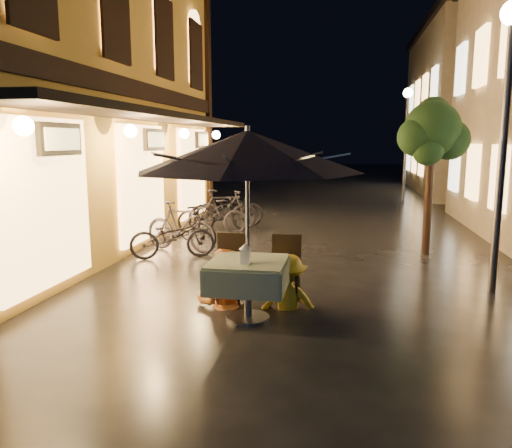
% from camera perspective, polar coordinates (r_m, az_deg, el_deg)
% --- Properties ---
extents(ground, '(90.00, 90.00, 0.00)m').
position_cam_1_polar(ground, '(6.35, 2.89, -11.55)').
color(ground, black).
rests_on(ground, ground).
extents(west_building, '(5.90, 11.40, 7.40)m').
position_cam_1_polar(west_building, '(11.88, -23.87, 15.63)').
color(west_building, '#E6BF45').
rests_on(west_building, ground).
extents(east_building_far, '(7.30, 10.30, 7.30)m').
position_cam_1_polar(east_building_far, '(24.86, 26.36, 11.71)').
color(east_building_far, '#C4B897').
rests_on(east_building_far, ground).
extents(street_tree, '(1.43, 1.20, 3.15)m').
position_cam_1_polar(street_tree, '(10.53, 19.54, 9.73)').
color(street_tree, black).
rests_on(street_tree, ground).
extents(streetlamp_near, '(0.36, 0.36, 4.23)m').
position_cam_1_polar(streetlamp_near, '(8.23, 26.78, 12.95)').
color(streetlamp_near, '#59595E').
rests_on(streetlamp_near, ground).
extents(streetlamp_far, '(0.36, 0.36, 4.23)m').
position_cam_1_polar(streetlamp_far, '(20.02, 16.83, 10.92)').
color(streetlamp_far, '#59595E').
rests_on(streetlamp_far, ground).
extents(cafe_table, '(0.99, 0.99, 0.78)m').
position_cam_1_polar(cafe_table, '(6.39, -0.94, -5.87)').
color(cafe_table, '#59595E').
rests_on(cafe_table, ground).
extents(patio_umbrella, '(2.84, 2.84, 2.46)m').
position_cam_1_polar(patio_umbrella, '(6.16, -0.98, 8.28)').
color(patio_umbrella, '#59595E').
rests_on(patio_umbrella, ground).
extents(cafe_chair_left, '(0.42, 0.42, 0.97)m').
position_cam_1_polar(cafe_chair_left, '(7.18, -2.97, -4.56)').
color(cafe_chair_left, black).
rests_on(cafe_chair_left, ground).
extents(cafe_chair_right, '(0.42, 0.42, 0.97)m').
position_cam_1_polar(cafe_chair_right, '(7.05, 3.41, -4.83)').
color(cafe_chair_right, black).
rests_on(cafe_chair_right, ground).
extents(table_lantern, '(0.16, 0.16, 0.25)m').
position_cam_1_polar(table_lantern, '(6.16, -1.22, -3.27)').
color(table_lantern, white).
rests_on(table_lantern, cafe_table).
extents(person_orange, '(0.85, 0.71, 1.56)m').
position_cam_1_polar(person_orange, '(6.94, -3.88, -3.00)').
color(person_orange, orange).
rests_on(person_orange, ground).
extents(person_yellow, '(1.02, 0.71, 1.45)m').
position_cam_1_polar(person_yellow, '(6.83, 3.69, -3.67)').
color(person_yellow, yellow).
rests_on(person_yellow, ground).
extents(bicycle_0, '(1.74, 1.17, 0.86)m').
position_cam_1_polar(bicycle_0, '(9.87, -9.53, -1.43)').
color(bicycle_0, black).
rests_on(bicycle_0, ground).
extents(bicycle_1, '(1.80, 0.98, 1.04)m').
position_cam_1_polar(bicycle_1, '(10.46, -8.58, -0.29)').
color(bicycle_1, black).
rests_on(bicycle_1, ground).
extents(bicycle_2, '(1.81, 0.88, 0.91)m').
position_cam_1_polar(bicycle_2, '(12.39, -5.02, 0.99)').
color(bicycle_2, black).
rests_on(bicycle_2, ground).
extents(bicycle_3, '(1.83, 1.17, 1.07)m').
position_cam_1_polar(bicycle_3, '(12.66, -3.79, 1.55)').
color(bicycle_3, black).
rests_on(bicycle_3, ground).
extents(bicycle_4, '(1.89, 0.90, 0.95)m').
position_cam_1_polar(bicycle_4, '(13.53, -3.02, 1.82)').
color(bicycle_4, black).
rests_on(bicycle_4, ground).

